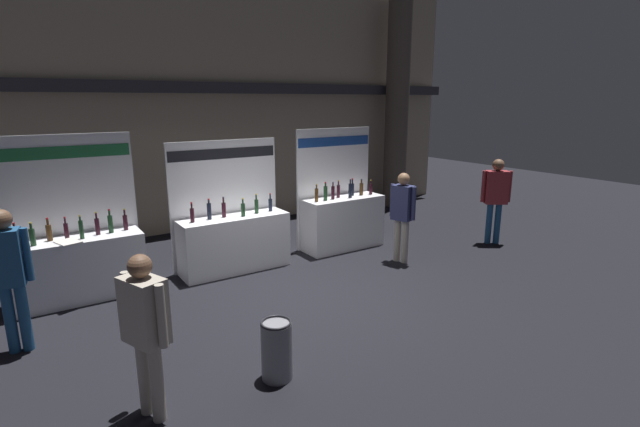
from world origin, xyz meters
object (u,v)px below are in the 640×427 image
Objects in this scene: exhibitor_booth_1 at (233,237)px; exhibitor_booth_2 at (342,218)px; exhibitor_booth_0 at (77,260)px; visitor_4 at (496,193)px; visitor_1 at (9,269)px; visitor_0 at (145,322)px; trash_bin at (277,350)px; visitor_3 at (402,210)px.

exhibitor_booth_2 is at bearing -0.70° from exhibitor_booth_1.
exhibitor_booth_0 is 7.77m from visitor_4.
exhibitor_booth_0 is 1.60m from visitor_1.
exhibitor_booth_0 is at bearing 178.19° from exhibitor_booth_2.
exhibitor_booth_0 is at bearing 162.51° from visitor_0.
visitor_0 is 0.93× the size of visitor_1.
exhibitor_booth_1 is 3.50m from visitor_1.
exhibitor_booth_2 is 4.71m from trash_bin.
exhibitor_booth_0 reaches higher than visitor_4.
trash_bin is at bearing 147.36° from visitor_1.
exhibitor_booth_2 is at bearing 104.59° from visitor_0.
exhibitor_booth_0 is 1.08× the size of exhibitor_booth_1.
exhibitor_booth_1 is 1.36× the size of visitor_3.
trash_bin is at bearing 64.96° from visitor_0.
visitor_0 is at bearing -144.65° from exhibitor_booth_2.
visitor_3 is (5.99, -0.15, -0.05)m from visitor_1.
exhibitor_booth_2 reaches higher than visitor_3.
trash_bin is at bearing -106.08° from exhibitor_booth_1.
visitor_4 reaches higher than visitor_0.
trash_bin is at bearing -134.62° from exhibitor_booth_2.
visitor_0 is at bearing -86.73° from exhibitor_booth_0.
visitor_1 is 8.39m from visitor_4.
exhibitor_booth_0 is 1.02× the size of exhibitor_booth_2.
exhibitor_booth_2 is at bearing -172.86° from visitor_4.
visitor_3 is (4.98, 1.94, 0.01)m from visitor_0.
visitor_0 is at bearing 175.72° from trash_bin.
visitor_4 reaches higher than visitor_1.
visitor_4 is at bearing -171.30° from visitor_1.
visitor_0 is 0.97× the size of visitor_3.
trash_bin is at bearing -127.62° from visitor_4.
exhibitor_booth_1 is 3.52m from trash_bin.
trash_bin is 0.38× the size of visitor_4.
exhibitor_booth_1 is at bearing -2.87° from exhibitor_booth_0.
exhibitor_booth_1 is 2.33m from exhibitor_booth_2.
visitor_1 is at bearing -168.30° from exhibitor_booth_2.
exhibitor_booth_2 is at bearing -157.14° from visitor_1.
visitor_1 is at bearing -106.78° from visitor_3.
visitor_4 is at bearing 82.48° from visitor_0.
trash_bin is 0.41× the size of visitor_0.
visitor_0 is at bearing -131.10° from visitor_4.
visitor_4 is at bearing 16.72° from trash_bin.
visitor_1 reaches higher than visitor_3.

